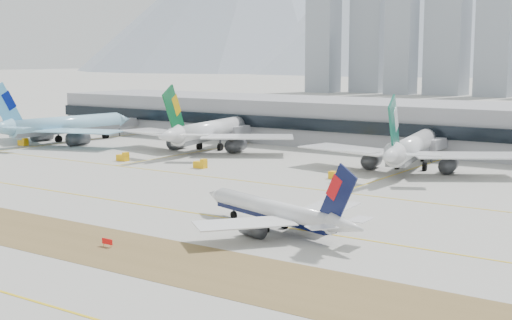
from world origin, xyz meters
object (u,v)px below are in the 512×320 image
Objects in this scene: widebody_korean at (62,126)px; terminal at (397,124)px; taxiing_airliner at (278,212)px; widebody_cathay at (411,149)px; widebody_eva at (208,132)px.

widebody_korean reaches higher than terminal.
taxiing_airliner is 0.64× the size of widebody_korean.
widebody_cathay reaches higher than taxiing_airliner.
taxiing_airliner is at bearing 174.45° from widebody_cathay.
widebody_cathay reaches higher than terminal.
widebody_eva reaches higher than widebody_cathay.
widebody_eva reaches higher than widebody_korean.
taxiing_airliner is at bearing -75.71° from terminal.
widebody_korean is 0.22× the size of terminal.
widebody_eva is 63.78m from terminal.
terminal is (100.62, 57.35, 1.60)m from widebody_korean.
widebody_cathay is at bearing -67.22° from taxiing_airliner.
widebody_korean is 56.16m from widebody_eva.
taxiing_airliner is 110.29m from widebody_eva.
terminal is (46.04, 44.10, 1.58)m from widebody_eva.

